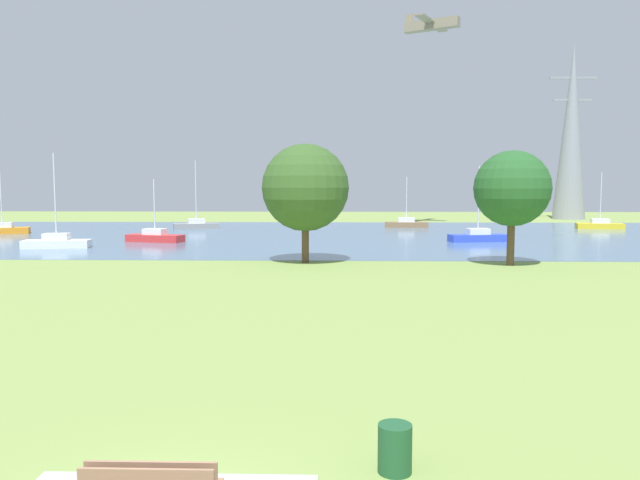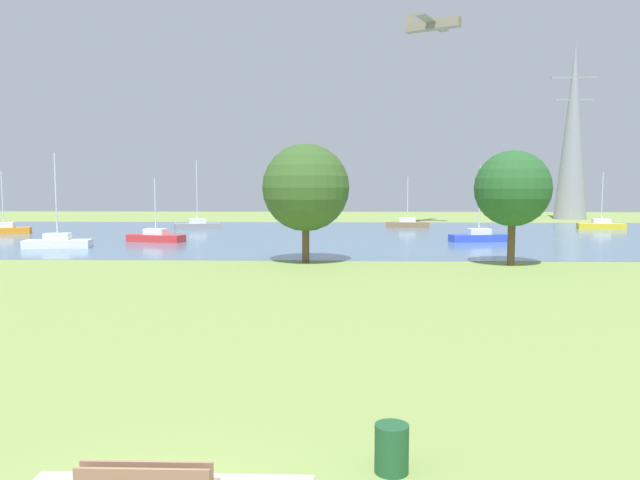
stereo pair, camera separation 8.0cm
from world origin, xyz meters
name	(u,v)px [view 2 (the right image)]	position (x,y,z in m)	size (l,w,h in m)	color
ground_plane	(286,281)	(0.00, 22.00, 0.00)	(160.00, 160.00, 0.00)	#7F994C
litter_bin	(392,448)	(3.44, 1.94, 0.40)	(0.56, 0.56, 0.80)	#1E512D
water_surface	(312,235)	(0.00, 50.00, 0.01)	(140.00, 40.00, 0.02)	slate
sailboat_red	(156,237)	(-12.64, 42.37, 0.44)	(5.03, 2.72, 5.20)	red
sailboat_gray	(197,225)	(-12.70, 57.60, 0.47)	(5.02, 3.03, 7.34)	gray
sailboat_blue	(479,236)	(14.25, 43.36, 0.45)	(4.99, 2.34, 6.29)	blue
sailboat_orange	(4,229)	(-30.02, 50.46, 0.45)	(5.03, 3.00, 6.04)	orange
sailboat_brown	(407,224)	(10.24, 60.63, 0.45)	(4.91, 1.90, 5.65)	brown
sailboat_yellow	(601,225)	(30.94, 58.98, 0.45)	(4.97, 2.22, 6.13)	yellow
sailboat_white	(58,242)	(-18.54, 37.23, 0.46)	(4.96, 2.13, 7.09)	white
tree_mid_shore	(306,188)	(0.57, 29.18, 4.55)	(5.28, 5.28, 7.20)	brown
tree_east_near	(513,189)	(12.69, 28.21, 4.49)	(4.43, 4.43, 6.73)	brown
electricity_pylon	(573,131)	(34.91, 78.62, 12.17)	(6.40, 4.40, 24.31)	gray
light_aircraft	(432,25)	(13.21, 64.30, 23.05)	(6.17, 7.93, 2.10)	gray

